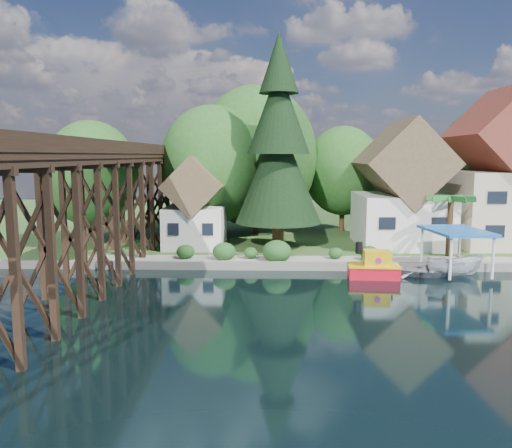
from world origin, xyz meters
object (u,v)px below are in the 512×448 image
at_px(shed, 195,209).
at_px(conifer, 279,146).
at_px(boat_canopy, 455,256).
at_px(tugboat, 374,267).
at_px(house_left, 401,193).
at_px(palm_tree, 451,200).
at_px(boat_white_a, 422,270).
at_px(house_center, 504,178).
at_px(trestle_bridge, 100,201).

height_order(shed, conifer, conifer).
xyz_separation_m(shed, boat_canopy, (19.38, -8.03, -2.41)).
xyz_separation_m(conifer, tugboat, (6.50, -8.46, -8.37)).
bearing_deg(shed, house_left, 4.77).
xyz_separation_m(palm_tree, boat_white_a, (-3.36, -4.49, -4.51)).
xyz_separation_m(house_left, shed, (-18.00, -1.50, -1.31)).
distance_m(conifer, boat_white_a, 15.35).
distance_m(house_left, boat_white_a, 10.56).
height_order(house_center, conifer, conifer).
xyz_separation_m(palm_tree, boat_canopy, (-1.19, -4.60, -3.52)).
bearing_deg(house_center, palm_tree, -139.86).
xyz_separation_m(palm_tree, tugboat, (-6.90, -5.25, -4.17)).
relative_size(conifer, palm_tree, 3.53).
height_order(tugboat, boat_canopy, boat_canopy).
height_order(conifer, boat_canopy, conifer).
height_order(palm_tree, boat_white_a, palm_tree).
xyz_separation_m(trestle_bridge, house_center, (32.00, 11.33, 1.07)).
bearing_deg(house_left, tugboat, -113.08).
bearing_deg(boat_white_a, house_left, 10.52).
height_order(house_left, house_center, house_center).
relative_size(trestle_bridge, tugboat, 12.18).
relative_size(house_left, house_center, 0.79).
xyz_separation_m(house_left, boat_canopy, (1.38, -9.53, -3.72)).
bearing_deg(palm_tree, house_left, 117.47).
bearing_deg(boat_white_a, trestle_bridge, 108.97).
relative_size(house_center, palm_tree, 2.73).
bearing_deg(house_left, house_center, 3.18).
bearing_deg(conifer, shed, 178.23).
height_order(trestle_bridge, shed, trestle_bridge).
bearing_deg(house_left, conifer, -170.96).
xyz_separation_m(trestle_bridge, house_left, (23.00, 10.83, -0.21)).
height_order(trestle_bridge, tugboat, trestle_bridge).
xyz_separation_m(trestle_bridge, shed, (5.00, 9.33, -1.52)).
bearing_deg(conifer, house_center, 6.40).
xyz_separation_m(house_center, boat_white_a, (-9.79, -9.92, -5.99)).
relative_size(palm_tree, boat_canopy, 0.92).
distance_m(boat_white_a, boat_canopy, 2.39).
bearing_deg(trestle_bridge, tugboat, 1.98).
distance_m(house_center, boat_white_a, 15.17).
height_order(palm_tree, boat_canopy, palm_tree).
xyz_separation_m(house_left, conifer, (-10.83, -1.72, 3.99)).
xyz_separation_m(trestle_bridge, boat_canopy, (24.38, 1.30, -3.93)).
distance_m(trestle_bridge, boat_canopy, 24.73).
relative_size(shed, palm_tree, 1.54).
distance_m(house_center, shed, 27.20).
distance_m(conifer, tugboat, 13.56).
relative_size(shed, conifer, 0.44).
bearing_deg(tugboat, boat_white_a, 12.19).
relative_size(shed, boat_white_a, 1.90).
bearing_deg(boat_white_a, palm_tree, -21.45).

